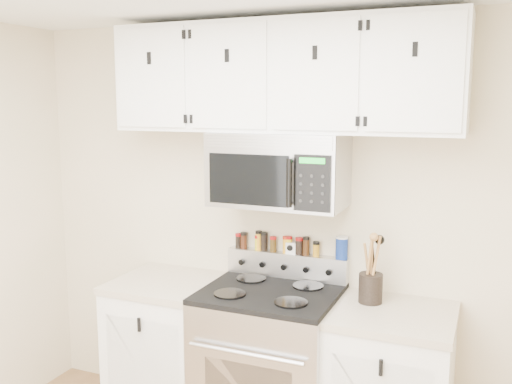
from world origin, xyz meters
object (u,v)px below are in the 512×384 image
(utensil_crock, at_px, (371,286))
(salt_canister, at_px, (342,248))
(microwave, at_px, (279,170))
(range, at_px, (270,367))

(utensil_crock, relative_size, salt_canister, 2.85)
(microwave, relative_size, utensil_crock, 2.00)
(range, bearing_deg, salt_canister, 39.70)
(range, relative_size, microwave, 1.45)
(range, height_order, microwave, microwave)
(microwave, height_order, salt_canister, microwave)
(utensil_crock, xyz_separation_m, salt_canister, (-0.21, 0.17, 0.15))
(range, relative_size, utensil_crock, 2.90)
(microwave, xyz_separation_m, utensil_crock, (0.55, -0.02, -0.61))
(utensil_crock, bearing_deg, range, -168.63)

